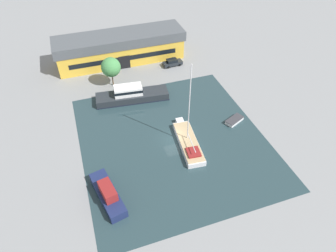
{
  "coord_description": "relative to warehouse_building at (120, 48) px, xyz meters",
  "views": [
    {
      "loc": [
        -12.17,
        -33.22,
        34.86
      ],
      "look_at": [
        0.0,
        2.42,
        1.0
      ],
      "focal_mm": 32.0,
      "sensor_mm": 36.0,
      "label": 1
    }
  ],
  "objects": [
    {
      "name": "cabin_boat",
      "position": [
        -9.76,
        -36.33,
        -2.18
      ],
      "size": [
        3.92,
        8.44,
        2.92
      ],
      "rotation": [
        0.0,
        0.0,
        0.2
      ],
      "color": "#19234C",
      "rests_on": "water_canal"
    },
    {
      "name": "small_dinghy",
      "position": [
        14.22,
        -27.62,
        -2.89
      ],
      "size": [
        3.86,
        2.92,
        0.66
      ],
      "rotation": [
        0.0,
        0.0,
        1.99
      ],
      "color": "silver",
      "rests_on": "water_canal"
    },
    {
      "name": "sailboat_moored",
      "position": [
        4.38,
        -30.26,
        -2.62
      ],
      "size": [
        3.76,
        11.06,
        14.58
      ],
      "rotation": [
        0.0,
        0.0,
        -0.1
      ],
      "color": "silver",
      "rests_on": "water_canal"
    },
    {
      "name": "water_canal",
      "position": [
        2.4,
        -28.36,
        -3.23
      ],
      "size": [
        29.58,
        32.21,
        0.01
      ],
      "primitive_type": "cube",
      "color": "#23383D",
      "rests_on": "ground"
    },
    {
      "name": "parked_car",
      "position": [
        10.28,
        -5.96,
        -2.42
      ],
      "size": [
        4.41,
        1.97,
        1.61
      ],
      "rotation": [
        0.0,
        0.0,
        4.77
      ],
      "color": "#1E2328",
      "rests_on": "ground"
    },
    {
      "name": "quay_tree_near_building",
      "position": [
        -3.79,
        -9.35,
        0.98
      ],
      "size": [
        3.87,
        3.87,
        6.15
      ],
      "color": "brown",
      "rests_on": "ground"
    },
    {
      "name": "motor_cruiser",
      "position": [
        -1.41,
        -15.39,
        -2.12
      ],
      "size": [
        14.13,
        5.07,
        3.09
      ],
      "rotation": [
        0.0,
        0.0,
        1.46
      ],
      "color": "#23282D",
      "rests_on": "water_canal"
    },
    {
      "name": "warehouse_building",
      "position": [
        0.0,
        0.0,
        0.0
      ],
      "size": [
        28.54,
        7.59,
        6.38
      ],
      "rotation": [
        0.0,
        0.0,
        -0.0
      ],
      "color": "gold",
      "rests_on": "ground"
    },
    {
      "name": "ground_plane",
      "position": [
        2.4,
        -28.36,
        -3.23
      ],
      "size": [
        440.0,
        440.0,
        0.0
      ],
      "primitive_type": "plane",
      "color": "gray"
    }
  ]
}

